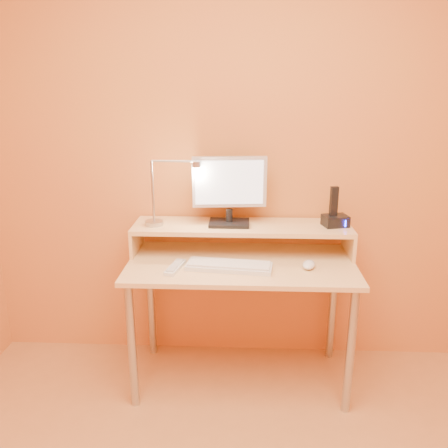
{
  "coord_description": "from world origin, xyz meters",
  "views": [
    {
      "loc": [
        0.01,
        -1.13,
        1.64
      ],
      "look_at": [
        -0.09,
        1.13,
        0.94
      ],
      "focal_mm": 37.38,
      "sensor_mm": 36.0,
      "label": 1
    }
  ],
  "objects_px": {
    "phone_dock": "(335,221)",
    "keyboard": "(229,267)",
    "remote_control": "(175,267)",
    "lamp_base": "(154,223)",
    "mouse": "(309,265)",
    "monitor_panel": "(229,182)"
  },
  "relations": [
    {
      "from": "phone_dock",
      "to": "keyboard",
      "type": "height_order",
      "value": "phone_dock"
    },
    {
      "from": "phone_dock",
      "to": "remote_control",
      "type": "height_order",
      "value": "phone_dock"
    },
    {
      "from": "lamp_base",
      "to": "keyboard",
      "type": "distance_m",
      "value": 0.5
    },
    {
      "from": "lamp_base",
      "to": "mouse",
      "type": "relative_size",
      "value": 0.91
    },
    {
      "from": "monitor_panel",
      "to": "mouse",
      "type": "distance_m",
      "value": 0.61
    },
    {
      "from": "lamp_base",
      "to": "mouse",
      "type": "distance_m",
      "value": 0.86
    },
    {
      "from": "lamp_base",
      "to": "phone_dock",
      "type": "relative_size",
      "value": 0.77
    },
    {
      "from": "lamp_base",
      "to": "keyboard",
      "type": "xyz_separation_m",
      "value": [
        0.42,
        -0.22,
        -0.16
      ]
    },
    {
      "from": "phone_dock",
      "to": "mouse",
      "type": "bearing_deg",
      "value": -141.01
    },
    {
      "from": "phone_dock",
      "to": "keyboard",
      "type": "xyz_separation_m",
      "value": [
        -0.57,
        -0.25,
        -0.18
      ]
    },
    {
      "from": "monitor_panel",
      "to": "lamp_base",
      "type": "xyz_separation_m",
      "value": [
        -0.41,
        -0.04,
        -0.23
      ]
    },
    {
      "from": "monitor_panel",
      "to": "phone_dock",
      "type": "bearing_deg",
      "value": -6.41
    },
    {
      "from": "monitor_panel",
      "to": "lamp_base",
      "type": "bearing_deg",
      "value": -179.87
    },
    {
      "from": "monitor_panel",
      "to": "lamp_base",
      "type": "distance_m",
      "value": 0.47
    },
    {
      "from": "monitor_panel",
      "to": "mouse",
      "type": "relative_size",
      "value": 3.66
    },
    {
      "from": "monitor_panel",
      "to": "remote_control",
      "type": "xyz_separation_m",
      "value": [
        -0.27,
        -0.27,
        -0.39
      ]
    },
    {
      "from": "phone_dock",
      "to": "remote_control",
      "type": "distance_m",
      "value": 0.9
    },
    {
      "from": "mouse",
      "to": "remote_control",
      "type": "height_order",
      "value": "mouse"
    },
    {
      "from": "remote_control",
      "to": "mouse",
      "type": "bearing_deg",
      "value": 15.55
    },
    {
      "from": "phone_dock",
      "to": "mouse",
      "type": "xyz_separation_m",
      "value": [
        -0.16,
        -0.22,
        -0.17
      ]
    },
    {
      "from": "lamp_base",
      "to": "remote_control",
      "type": "distance_m",
      "value": 0.32
    },
    {
      "from": "keyboard",
      "to": "mouse",
      "type": "bearing_deg",
      "value": 10.45
    }
  ]
}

